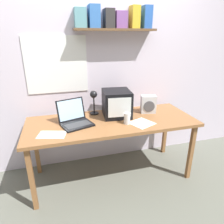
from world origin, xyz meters
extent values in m
plane|color=#626459|center=(0.00, 0.00, 0.00)|extent=(12.00, 12.00, 0.00)
cube|color=silver|center=(0.00, 0.46, 1.30)|extent=(5.60, 0.06, 2.60)
cube|color=white|center=(-0.53, 0.42, 1.31)|extent=(0.69, 0.01, 0.64)
cube|color=brown|center=(0.14, 0.34, 1.68)|extent=(0.93, 0.18, 0.02)
cube|color=#5E97A3|center=(-0.25, 0.37, 1.79)|extent=(0.12, 0.12, 0.20)
cube|color=#356AB8|center=(-0.10, 0.36, 1.81)|extent=(0.12, 0.14, 0.23)
cube|color=#2F2C2D|center=(0.06, 0.36, 1.79)|extent=(0.10, 0.14, 0.20)
cube|color=#814E96|center=(0.20, 0.37, 1.78)|extent=(0.13, 0.12, 0.18)
cube|color=gold|center=(0.37, 0.37, 1.81)|extent=(0.10, 0.12, 0.24)
cube|color=blue|center=(0.52, 0.37, 1.82)|extent=(0.10, 0.12, 0.25)
cube|color=#925E36|center=(0.00, 0.00, 0.72)|extent=(1.86, 0.71, 0.03)
cube|color=#925E36|center=(-0.87, -0.29, 0.35)|extent=(0.04, 0.05, 0.70)
cube|color=#925E36|center=(0.87, -0.29, 0.35)|extent=(0.04, 0.05, 0.70)
cube|color=#925E36|center=(-0.87, 0.29, 0.35)|extent=(0.04, 0.05, 0.70)
cube|color=#925E36|center=(0.87, 0.29, 0.35)|extent=(0.04, 0.05, 0.70)
cube|color=black|center=(0.09, 0.13, 0.89)|extent=(0.34, 0.36, 0.30)
cube|color=silver|center=(0.07, -0.04, 0.89)|extent=(0.25, 0.03, 0.22)
cube|color=black|center=(-0.39, -0.03, 0.74)|extent=(0.36, 0.32, 0.02)
cube|color=#38383A|center=(-0.38, -0.05, 0.75)|extent=(0.29, 0.20, 0.00)
cube|color=black|center=(-0.43, 0.11, 0.87)|extent=(0.31, 0.16, 0.23)
cube|color=#A8CAE7|center=(-0.43, 0.11, 0.87)|extent=(0.28, 0.14, 0.21)
cylinder|color=black|center=(-0.15, 0.25, 0.74)|extent=(0.10, 0.10, 0.01)
cylinder|color=black|center=(-0.15, 0.25, 0.87)|extent=(0.02, 0.02, 0.24)
sphere|color=black|center=(-0.16, 0.20, 0.99)|extent=(0.08, 0.08, 0.08)
cylinder|color=white|center=(0.13, -0.13, 0.80)|extent=(0.07, 0.07, 0.12)
cylinder|color=yellow|center=(0.13, -0.13, 0.78)|extent=(0.06, 0.06, 0.09)
cube|color=silver|center=(0.49, 0.12, 0.84)|extent=(0.20, 0.15, 0.21)
cylinder|color=#4C4C51|center=(0.48, 0.07, 0.83)|extent=(0.13, 0.04, 0.13)
cube|color=silver|center=(0.29, -0.16, 0.74)|extent=(0.30, 0.29, 0.00)
cube|color=white|center=(-0.64, -0.18, 0.74)|extent=(0.29, 0.23, 0.00)
camera|label=1|loc=(-0.55, -1.97, 1.62)|focal=32.00mm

